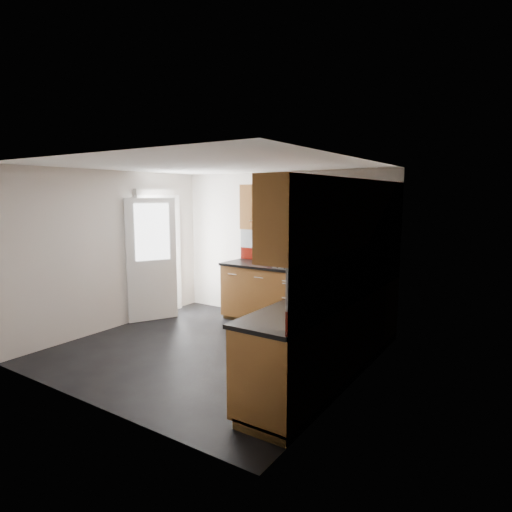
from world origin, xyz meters
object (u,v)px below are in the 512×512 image
Objects in this scene: food_processor at (359,272)px; gas_hob at (296,267)px; utensil_pot at (295,260)px; toaster at (381,267)px.

gas_hob is at bearing 154.27° from food_processor.
utensil_pot is 1.51m from food_processor.
utensil_pot reaches higher than food_processor.
utensil_pot is 1.35m from toaster.
food_processor is (-0.04, -0.73, 0.04)m from toaster.
toaster is (1.24, 0.16, 0.08)m from gas_hob.
food_processor is (1.31, -0.75, 0.05)m from utensil_pot.
food_processor reaches higher than gas_hob.
gas_hob is at bearing -57.83° from utensil_pot.
gas_hob is at bearing -172.86° from toaster.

